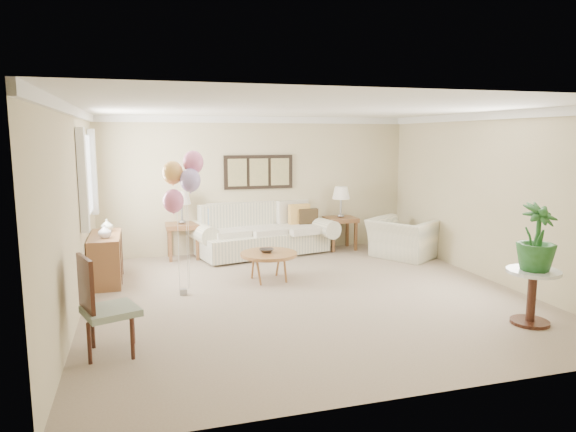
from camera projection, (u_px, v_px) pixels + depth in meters
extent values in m
plane|color=#A29380|center=(307.00, 295.00, 7.29)|extent=(6.00, 6.00, 0.00)
cube|color=beige|center=(258.00, 185.00, 9.94)|extent=(6.00, 0.04, 2.60)
cube|color=beige|center=(421.00, 250.00, 4.24)|extent=(6.00, 0.04, 2.60)
cube|color=beige|center=(74.00, 213.00, 6.26)|extent=(0.04, 6.00, 2.60)
cube|color=beige|center=(491.00, 197.00, 7.92)|extent=(0.04, 6.00, 2.60)
cube|color=white|center=(308.00, 109.00, 6.89)|extent=(6.00, 6.00, 0.02)
cube|color=white|center=(258.00, 120.00, 9.72)|extent=(6.00, 0.06, 0.12)
cube|color=white|center=(70.00, 110.00, 6.08)|extent=(0.06, 6.00, 0.12)
cube|color=white|center=(495.00, 115.00, 7.72)|extent=(0.06, 6.00, 0.12)
cube|color=white|center=(86.00, 176.00, 7.64)|extent=(0.04, 1.40, 1.20)
cube|color=white|center=(83.00, 180.00, 6.84)|extent=(0.10, 0.22, 1.40)
cube|color=white|center=(93.00, 172.00, 8.45)|extent=(0.10, 0.22, 1.40)
cube|color=black|center=(259.00, 172.00, 9.87)|extent=(1.35, 0.04, 0.65)
cube|color=#8C8C59|center=(237.00, 173.00, 9.73)|extent=(0.36, 0.02, 0.52)
cube|color=#8C8C59|center=(259.00, 172.00, 9.84)|extent=(0.36, 0.02, 0.52)
cube|color=#8C8C59|center=(280.00, 172.00, 9.96)|extent=(0.36, 0.02, 0.52)
cube|color=beige|center=(263.00, 242.00, 9.72)|extent=(2.56, 1.48, 0.39)
cube|color=beige|center=(258.00, 217.00, 9.99)|extent=(2.39, 0.76, 0.60)
cylinder|color=beige|center=(202.00, 233.00, 9.36)|extent=(0.56, 1.03, 0.35)
cylinder|color=beige|center=(320.00, 227.00, 10.00)|extent=(0.56, 1.03, 0.35)
cube|color=white|center=(227.00, 232.00, 9.44)|extent=(0.81, 0.91, 0.13)
cube|color=white|center=(263.00, 231.00, 9.63)|extent=(0.81, 0.91, 0.13)
cube|color=white|center=(298.00, 229.00, 9.82)|extent=(0.81, 0.91, 0.13)
cube|color=#90AFCD|center=(216.00, 218.00, 9.53)|extent=(0.41, 0.13, 0.41)
cube|color=#D6A350|center=(299.00, 215.00, 9.98)|extent=(0.41, 0.13, 0.41)
cube|color=#392B19|center=(308.00, 218.00, 9.96)|extent=(0.37, 0.11, 0.37)
cube|color=beige|center=(263.00, 254.00, 9.75)|extent=(2.18, 0.87, 0.04)
cube|color=brown|center=(182.00, 226.00, 9.38)|extent=(0.60, 0.55, 0.09)
cube|color=brown|center=(170.00, 247.00, 9.15)|extent=(0.05, 0.05, 0.57)
cube|color=brown|center=(197.00, 245.00, 9.29)|extent=(0.05, 0.05, 0.57)
cube|color=brown|center=(169.00, 242.00, 9.57)|extent=(0.05, 0.05, 0.57)
cube|color=brown|center=(195.00, 240.00, 9.70)|extent=(0.05, 0.05, 0.57)
cube|color=brown|center=(341.00, 219.00, 10.18)|extent=(0.59, 0.54, 0.09)
cube|color=brown|center=(333.00, 238.00, 9.96)|extent=(0.05, 0.05, 0.56)
cube|color=brown|center=(356.00, 237.00, 10.09)|extent=(0.05, 0.05, 0.56)
cube|color=brown|center=(326.00, 234.00, 10.37)|extent=(0.05, 0.05, 0.56)
cube|color=brown|center=(347.00, 233.00, 10.50)|extent=(0.05, 0.05, 0.56)
cylinder|color=gray|center=(182.00, 222.00, 9.36)|extent=(0.14, 0.14, 0.06)
cylinder|color=gray|center=(182.00, 212.00, 9.34)|extent=(0.04, 0.04, 0.30)
cone|color=silver|center=(181.00, 198.00, 9.30)|extent=(0.34, 0.34, 0.24)
cylinder|color=gray|center=(341.00, 216.00, 10.17)|extent=(0.14, 0.14, 0.06)
cylinder|color=gray|center=(341.00, 207.00, 10.14)|extent=(0.04, 0.04, 0.31)
cone|color=silver|center=(341.00, 193.00, 10.10)|extent=(0.35, 0.35, 0.24)
cylinder|color=olive|center=(269.00, 254.00, 7.95)|extent=(0.88, 0.88, 0.05)
cylinder|color=olive|center=(278.00, 264.00, 8.24)|extent=(0.04, 0.04, 0.40)
cylinder|color=olive|center=(253.00, 266.00, 8.12)|extent=(0.04, 0.04, 0.40)
cylinder|color=olive|center=(259.00, 272.00, 7.73)|extent=(0.04, 0.04, 0.40)
cylinder|color=olive|center=(285.00, 270.00, 7.84)|extent=(0.04, 0.04, 0.40)
imported|color=#312A25|center=(267.00, 251.00, 7.97)|extent=(0.28, 0.28, 0.06)
imported|color=beige|center=(403.00, 238.00, 9.49)|extent=(1.41, 1.45, 0.72)
cylinder|color=silver|center=(533.00, 272.00, 6.07)|extent=(0.61, 0.61, 0.04)
cylinder|color=#3E2017|center=(531.00, 298.00, 6.12)|extent=(0.10, 0.10, 0.61)
cylinder|color=#3E2017|center=(530.00, 323.00, 6.17)|extent=(0.45, 0.45, 0.01)
imported|color=#1E4F18|center=(537.00, 237.00, 5.99)|extent=(0.51, 0.51, 0.80)
cube|color=gray|center=(111.00, 311.00, 5.25)|extent=(0.65, 0.65, 0.07)
cylinder|color=#3E2017|center=(89.00, 344.00, 5.04)|extent=(0.04, 0.04, 0.42)
cylinder|color=#3E2017|center=(132.00, 339.00, 5.15)|extent=(0.04, 0.04, 0.42)
cylinder|color=#3E2017|center=(93.00, 329.00, 5.43)|extent=(0.04, 0.04, 0.42)
cylinder|color=#3E2017|center=(133.00, 325.00, 5.54)|extent=(0.04, 0.04, 0.42)
cube|color=#3E2017|center=(86.00, 284.00, 5.15)|extent=(0.20, 0.47, 0.56)
cube|color=brown|center=(106.00, 258.00, 7.89)|extent=(0.45, 1.20, 0.74)
cube|color=#3E2017|center=(105.00, 263.00, 7.61)|extent=(0.46, 0.02, 0.70)
cube|color=#3E2017|center=(107.00, 254.00, 8.18)|extent=(0.46, 0.02, 0.70)
imported|color=silver|center=(105.00, 231.00, 7.58)|extent=(0.21, 0.21, 0.20)
imported|color=silver|center=(107.00, 225.00, 8.11)|extent=(0.24, 0.24, 0.20)
cube|color=gray|center=(183.00, 292.00, 7.29)|extent=(0.10, 0.10, 0.08)
ellipsoid|color=pink|center=(173.00, 201.00, 6.98)|extent=(0.29, 0.29, 0.33)
cylinder|color=silver|center=(179.00, 252.00, 7.15)|extent=(0.01, 0.01, 1.11)
ellipsoid|color=#A38BC8|center=(190.00, 180.00, 7.05)|extent=(0.29, 0.29, 0.33)
cylinder|color=silver|center=(187.00, 241.00, 7.18)|extent=(0.01, 0.01, 1.38)
ellipsoid|color=gold|center=(173.00, 173.00, 7.06)|extent=(0.29, 0.29, 0.33)
cylinder|color=silver|center=(178.00, 238.00, 7.19)|extent=(0.01, 0.01, 1.49)
ellipsoid|color=pink|center=(193.00, 162.00, 7.14)|extent=(0.29, 0.29, 0.33)
cylinder|color=silver|center=(188.00, 232.00, 7.22)|extent=(0.01, 0.01, 1.62)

